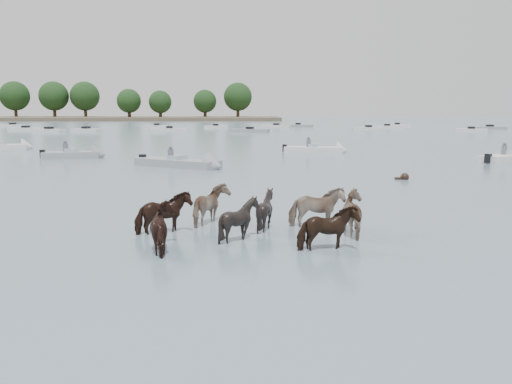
{
  "coord_description": "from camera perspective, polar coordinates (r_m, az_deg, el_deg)",
  "views": [
    {
      "loc": [
        1.0,
        -12.66,
        3.61
      ],
      "look_at": [
        1.18,
        2.92,
        1.1
      ],
      "focal_mm": 36.49,
      "sensor_mm": 36.0,
      "label": 1
    }
  ],
  "objects": [
    {
      "name": "motorboat_c",
      "position": [
        43.35,
        7.29,
        4.6
      ],
      "size": [
        5.45,
        2.38,
        1.92
      ],
      "rotation": [
        0.0,
        0.0,
        -0.15
      ],
      "color": "silver",
      "rests_on": "ground"
    },
    {
      "name": "pony_herd",
      "position": [
        14.96,
        0.09,
        -2.7
      ],
      "size": [
        7.41,
        4.67,
        1.41
      ],
      "color": "black",
      "rests_on": "ground"
    },
    {
      "name": "distant_flotilla",
      "position": [
        89.5,
        -0.51,
        7.01
      ],
      "size": [
        105.76,
        25.74,
        0.93
      ],
      "color": "gray",
      "rests_on": "ground"
    },
    {
      "name": "ground",
      "position": [
        13.21,
        -5.0,
        -6.75
      ],
      "size": [
        400.0,
        400.0,
        0.0
      ],
      "primitive_type": "plane",
      "color": "slate",
      "rests_on": "ground"
    },
    {
      "name": "motorboat_a",
      "position": [
        40.51,
        -18.61,
        3.89
      ],
      "size": [
        4.7,
        2.44,
        1.92
      ],
      "rotation": [
        0.0,
        0.0,
        0.2
      ],
      "color": "gray",
      "rests_on": "ground"
    },
    {
      "name": "motorboat_f",
      "position": [
        51.01,
        -25.35,
        4.47
      ],
      "size": [
        5.08,
        2.78,
        1.92
      ],
      "rotation": [
        0.0,
        0.0,
        0.26
      ],
      "color": "silver",
      "rests_on": "ground"
    },
    {
      "name": "treeline",
      "position": [
        180.35,
        -24.55,
        9.37
      ],
      "size": [
        147.42,
        17.79,
        12.16
      ],
      "color": "#382619",
      "rests_on": "ground"
    },
    {
      "name": "swimming_pony",
      "position": [
        27.78,
        15.89,
        1.54
      ],
      "size": [
        0.72,
        0.44,
        0.44
      ],
      "color": "black",
      "rests_on": "ground"
    },
    {
      "name": "motorboat_b",
      "position": [
        32.44,
        -7.51,
        3.08
      ],
      "size": [
        6.14,
        4.57,
        1.92
      ],
      "rotation": [
        0.0,
        0.0,
        -0.54
      ],
      "color": "gray",
      "rests_on": "ground"
    },
    {
      "name": "shoreline",
      "position": [
        177.51,
        -24.45,
        7.34
      ],
      "size": [
        160.0,
        30.0,
        1.0
      ],
      "primitive_type": "cube",
      "color": "#4C4233",
      "rests_on": "ground"
    }
  ]
}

